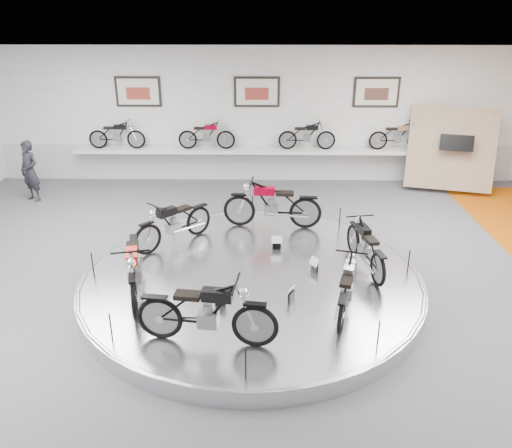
{
  "coord_description": "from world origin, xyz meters",
  "views": [
    {
      "loc": [
        0.22,
        -8.01,
        4.9
      ],
      "look_at": [
        0.08,
        0.6,
        1.21
      ],
      "focal_mm": 35.0,
      "sensor_mm": 36.0,
      "label": 1
    }
  ],
  "objects_px": {
    "display_platform": "(252,281)",
    "bike_c": "(174,222)",
    "bike_f": "(347,287)",
    "bike_e": "(206,312)",
    "bike_d": "(134,267)",
    "bike_a": "(365,246)",
    "bike_b": "(272,204)",
    "shelf": "(257,151)",
    "visitor": "(30,171)"
  },
  "relations": [
    {
      "from": "display_platform",
      "to": "bike_c",
      "type": "height_order",
      "value": "bike_c"
    },
    {
      "from": "display_platform",
      "to": "bike_f",
      "type": "relative_size",
      "value": 4.09
    },
    {
      "from": "bike_c",
      "to": "bike_e",
      "type": "distance_m",
      "value": 3.58
    },
    {
      "from": "display_platform",
      "to": "bike_d",
      "type": "bearing_deg",
      "value": -159.1
    },
    {
      "from": "bike_a",
      "to": "bike_e",
      "type": "bearing_deg",
      "value": 120.08
    },
    {
      "from": "bike_b",
      "to": "display_platform",
      "type": "bearing_deg",
      "value": 84.29
    },
    {
      "from": "bike_a",
      "to": "bike_d",
      "type": "height_order",
      "value": "bike_d"
    },
    {
      "from": "display_platform",
      "to": "bike_e",
      "type": "bearing_deg",
      "value": -106.05
    },
    {
      "from": "display_platform",
      "to": "bike_b",
      "type": "xyz_separation_m",
      "value": [
        0.42,
        2.26,
        0.71
      ]
    },
    {
      "from": "shelf",
      "to": "bike_c",
      "type": "height_order",
      "value": "bike_c"
    },
    {
      "from": "bike_f",
      "to": "bike_a",
      "type": "bearing_deg",
      "value": -5.51
    },
    {
      "from": "bike_b",
      "to": "visitor",
      "type": "height_order",
      "value": "visitor"
    },
    {
      "from": "bike_c",
      "to": "bike_f",
      "type": "relative_size",
      "value": 1.08
    },
    {
      "from": "bike_b",
      "to": "bike_f",
      "type": "bearing_deg",
      "value": 113.35
    },
    {
      "from": "display_platform",
      "to": "bike_a",
      "type": "relative_size",
      "value": 3.95
    },
    {
      "from": "display_platform",
      "to": "bike_b",
      "type": "height_order",
      "value": "bike_b"
    },
    {
      "from": "shelf",
      "to": "bike_c",
      "type": "relative_size",
      "value": 6.51
    },
    {
      "from": "bike_d",
      "to": "visitor",
      "type": "xyz_separation_m",
      "value": [
        -4.2,
        5.5,
        0.01
      ]
    },
    {
      "from": "shelf",
      "to": "bike_e",
      "type": "relative_size",
      "value": 6.06
    },
    {
      "from": "bike_f",
      "to": "visitor",
      "type": "bearing_deg",
      "value": 68.09
    },
    {
      "from": "shelf",
      "to": "bike_d",
      "type": "xyz_separation_m",
      "value": [
        -2.01,
        -7.17,
        -0.16
      ]
    },
    {
      "from": "bike_a",
      "to": "bike_b",
      "type": "xyz_separation_m",
      "value": [
        -1.75,
        1.99,
        0.08
      ]
    },
    {
      "from": "display_platform",
      "to": "bike_c",
      "type": "distance_m",
      "value": 2.22
    },
    {
      "from": "bike_c",
      "to": "visitor",
      "type": "xyz_separation_m",
      "value": [
        -4.54,
        3.43,
        0.05
      ]
    },
    {
      "from": "bike_e",
      "to": "bike_c",
      "type": "bearing_deg",
      "value": 114.34
    },
    {
      "from": "bike_c",
      "to": "bike_f",
      "type": "bearing_deg",
      "value": 94.77
    },
    {
      "from": "shelf",
      "to": "visitor",
      "type": "bearing_deg",
      "value": -164.99
    },
    {
      "from": "bike_c",
      "to": "bike_b",
      "type": "bearing_deg",
      "value": 157.17
    },
    {
      "from": "display_platform",
      "to": "bike_b",
      "type": "bearing_deg",
      "value": 79.56
    },
    {
      "from": "display_platform",
      "to": "bike_c",
      "type": "relative_size",
      "value": 3.79
    },
    {
      "from": "bike_d",
      "to": "bike_f",
      "type": "xyz_separation_m",
      "value": [
        3.6,
        -0.46,
        -0.08
      ]
    },
    {
      "from": "bike_b",
      "to": "bike_c",
      "type": "xyz_separation_m",
      "value": [
        -2.09,
        -0.95,
        -0.06
      ]
    },
    {
      "from": "bike_b",
      "to": "bike_d",
      "type": "distance_m",
      "value": 3.88
    },
    {
      "from": "display_platform",
      "to": "bike_e",
      "type": "xyz_separation_m",
      "value": [
        -0.61,
        -2.11,
        0.68
      ]
    },
    {
      "from": "bike_a",
      "to": "bike_c",
      "type": "distance_m",
      "value": 3.97
    },
    {
      "from": "bike_c",
      "to": "visitor",
      "type": "relative_size",
      "value": 1.0
    },
    {
      "from": "visitor",
      "to": "shelf",
      "type": "bearing_deg",
      "value": 43.49
    },
    {
      "from": "bike_b",
      "to": "bike_e",
      "type": "height_order",
      "value": "bike_b"
    },
    {
      "from": "shelf",
      "to": "visitor",
      "type": "height_order",
      "value": "visitor"
    },
    {
      "from": "bike_b",
      "to": "shelf",
      "type": "bearing_deg",
      "value": -79.52
    },
    {
      "from": "bike_e",
      "to": "bike_f",
      "type": "distance_m",
      "value": 2.37
    },
    {
      "from": "bike_a",
      "to": "bike_e",
      "type": "xyz_separation_m",
      "value": [
        -2.77,
        -2.38,
        0.06
      ]
    },
    {
      "from": "bike_d",
      "to": "bike_f",
      "type": "bearing_deg",
      "value": 69.57
    },
    {
      "from": "bike_c",
      "to": "bike_e",
      "type": "xyz_separation_m",
      "value": [
        1.06,
        -3.42,
        0.04
      ]
    },
    {
      "from": "bike_c",
      "to": "bike_d",
      "type": "distance_m",
      "value": 2.1
    },
    {
      "from": "bike_d",
      "to": "visitor",
      "type": "distance_m",
      "value": 6.92
    },
    {
      "from": "shelf",
      "to": "bike_b",
      "type": "distance_m",
      "value": 4.16
    },
    {
      "from": "bike_a",
      "to": "bike_b",
      "type": "relative_size",
      "value": 0.85
    },
    {
      "from": "bike_c",
      "to": "visitor",
      "type": "distance_m",
      "value": 5.69
    },
    {
      "from": "visitor",
      "to": "bike_b",
      "type": "bearing_deg",
      "value": 7.99
    }
  ]
}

